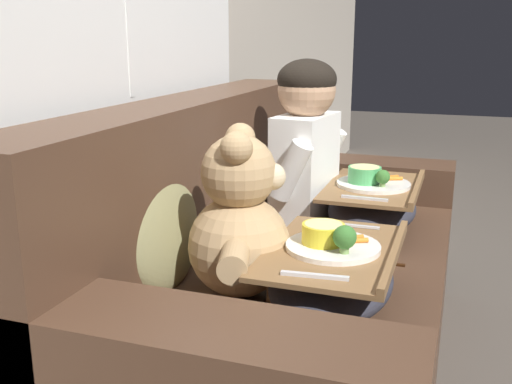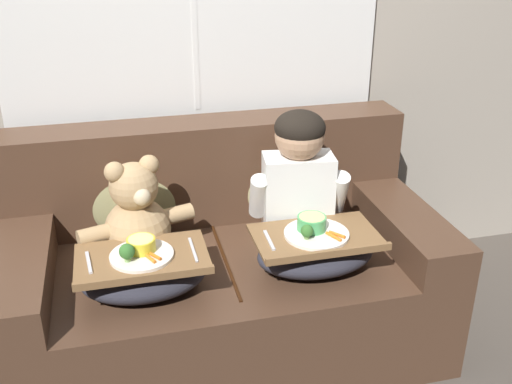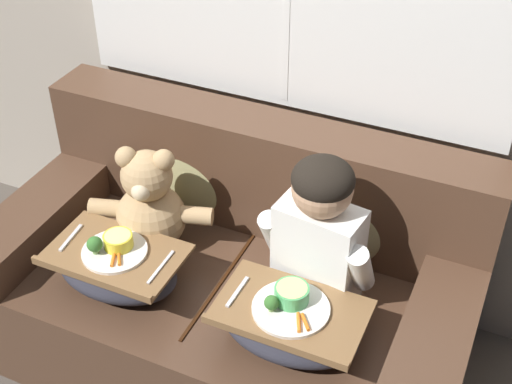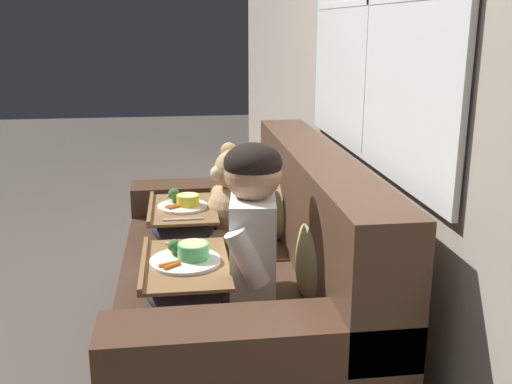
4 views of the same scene
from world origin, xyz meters
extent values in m
plane|color=#4C443D|center=(0.00, 0.00, 0.00)|extent=(14.00, 14.00, 0.00)
cube|color=#A89E8E|center=(0.00, 0.57, 1.30)|extent=(8.00, 0.05, 2.60)
cube|color=white|center=(0.00, 0.53, 1.46)|extent=(1.64, 0.02, 1.20)
cube|color=black|center=(0.00, 0.53, 1.46)|extent=(1.59, 0.01, 1.15)
cube|color=white|center=(0.00, 0.52, 1.46)|extent=(0.02, 0.02, 1.15)
cube|color=white|center=(0.00, 0.52, 1.46)|extent=(1.59, 0.02, 0.02)
cube|color=#4C3323|center=(0.00, 0.00, 0.22)|extent=(1.74, 0.91, 0.43)
cube|color=#4C3323|center=(0.00, 0.34, 0.66)|extent=(1.74, 0.22, 0.45)
cube|color=#4C3323|center=(-0.76, 0.00, 0.51)|extent=(0.22, 0.91, 0.15)
cube|color=#4C3323|center=(0.76, 0.00, 0.51)|extent=(0.22, 0.91, 0.15)
cube|color=#32190A|center=(0.00, -0.02, 0.44)|extent=(0.01, 0.65, 0.01)
ellipsoid|color=tan|center=(0.32, 0.27, 0.61)|extent=(0.38, 0.18, 0.39)
ellipsoid|color=#898456|center=(-0.32, 0.27, 0.61)|extent=(0.39, 0.19, 0.41)
cube|color=white|center=(0.32, 0.04, 0.62)|extent=(0.30, 0.19, 0.38)
sphere|color=tan|center=(0.32, 0.04, 0.90)|extent=(0.20, 0.20, 0.20)
ellipsoid|color=black|center=(0.32, 0.04, 0.93)|extent=(0.20, 0.20, 0.14)
cylinder|color=white|center=(0.16, 0.05, 0.65)|extent=(0.09, 0.16, 0.21)
cylinder|color=white|center=(0.48, 0.00, 0.65)|extent=(0.09, 0.16, 0.21)
sphere|color=tan|center=(-0.32, 0.04, 0.56)|extent=(0.26, 0.26, 0.26)
sphere|color=tan|center=(-0.32, 0.04, 0.75)|extent=(0.19, 0.19, 0.19)
sphere|color=tan|center=(-0.39, 0.02, 0.82)|extent=(0.08, 0.08, 0.08)
sphere|color=tan|center=(-0.26, 0.06, 0.82)|extent=(0.08, 0.08, 0.08)
sphere|color=beige|center=(-0.30, -0.04, 0.74)|extent=(0.07, 0.07, 0.07)
sphere|color=black|center=(-0.30, -0.06, 0.75)|extent=(0.02, 0.02, 0.02)
cylinder|color=tan|center=(-0.48, -0.01, 0.59)|extent=(0.14, 0.10, 0.07)
cylinder|color=tan|center=(-0.17, 0.09, 0.59)|extent=(0.14, 0.10, 0.07)
cylinder|color=tan|center=(-0.34, -0.10, 0.47)|extent=(0.10, 0.13, 0.07)
cylinder|color=tan|center=(-0.23, -0.07, 0.47)|extent=(0.10, 0.13, 0.07)
ellipsoid|color=#2D2D38|center=(0.32, -0.20, 0.50)|extent=(0.45, 0.29, 0.14)
cube|color=brown|center=(0.32, -0.20, 0.58)|extent=(0.47, 0.30, 0.01)
cube|color=brown|center=(0.32, -0.34, 0.59)|extent=(0.47, 0.02, 0.02)
cylinder|color=white|center=(0.32, -0.20, 0.59)|extent=(0.25, 0.25, 0.01)
cylinder|color=#4CAD60|center=(0.31, -0.17, 0.62)|extent=(0.11, 0.11, 0.05)
cylinder|color=#E5D189|center=(0.31, -0.17, 0.64)|extent=(0.10, 0.10, 0.01)
sphere|color=#38702D|center=(0.27, -0.23, 0.63)|extent=(0.05, 0.05, 0.05)
cylinder|color=#7A9E56|center=(0.27, -0.23, 0.60)|extent=(0.02, 0.02, 0.02)
cylinder|color=orange|center=(0.37, -0.25, 0.60)|extent=(0.04, 0.07, 0.01)
cylinder|color=orange|center=(0.39, -0.24, 0.60)|extent=(0.05, 0.06, 0.01)
cube|color=silver|center=(0.14, -0.20, 0.59)|extent=(0.02, 0.14, 0.01)
ellipsoid|color=#2D2D38|center=(-0.32, -0.20, 0.50)|extent=(0.45, 0.29, 0.14)
cube|color=brown|center=(-0.32, -0.20, 0.58)|extent=(0.47, 0.30, 0.01)
cube|color=brown|center=(-0.32, -0.34, 0.59)|extent=(0.47, 0.02, 0.02)
cylinder|color=white|center=(-0.32, -0.20, 0.59)|extent=(0.22, 0.22, 0.01)
cylinder|color=yellow|center=(-0.32, -0.17, 0.62)|extent=(0.10, 0.10, 0.05)
cylinder|color=#E5D189|center=(-0.32, -0.17, 0.64)|extent=(0.09, 0.09, 0.01)
sphere|color=#38702D|center=(-0.37, -0.23, 0.63)|extent=(0.05, 0.05, 0.05)
cylinder|color=#7A9E56|center=(-0.37, -0.23, 0.60)|extent=(0.02, 0.02, 0.02)
cylinder|color=orange|center=(-0.30, -0.25, 0.60)|extent=(0.04, 0.06, 0.01)
cylinder|color=orange|center=(-0.28, -0.24, 0.60)|extent=(0.04, 0.05, 0.01)
cube|color=silver|center=(-0.51, -0.20, 0.59)|extent=(0.03, 0.14, 0.01)
cube|color=silver|center=(-0.14, -0.20, 0.59)|extent=(0.01, 0.17, 0.01)
camera|label=1|loc=(-1.65, -0.46, 1.08)|focal=42.00mm
camera|label=2|loc=(-0.37, -2.06, 1.68)|focal=42.00mm
camera|label=3|loc=(0.86, -1.66, 2.21)|focal=50.00mm
camera|label=4|loc=(2.27, -0.21, 1.38)|focal=42.00mm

